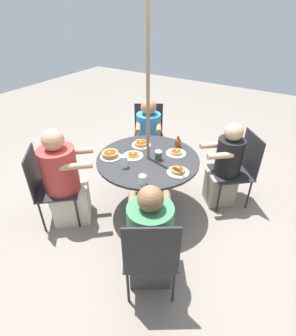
{
  "coord_description": "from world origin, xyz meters",
  "views": [
    {
      "loc": [
        2.15,
        1.33,
        2.26
      ],
      "look_at": [
        0.0,
        0.0,
        0.61
      ],
      "focal_mm": 28.0,
      "sensor_mm": 36.0,
      "label": 1
    }
  ],
  "objects_px": {
    "patio_chair_east": "(48,183)",
    "patio_chair_south": "(151,253)",
    "diner_east": "(65,182)",
    "patio_chair_north": "(149,132)",
    "pancake_plate_b": "(176,153)",
    "drinking_glass_b": "(143,180)",
    "pancake_plate_e": "(141,144)",
    "pancake_plate_d": "(178,171)",
    "pancake_plate_c": "(133,155)",
    "diner_north": "(148,139)",
    "drinking_glass_a": "(124,161)",
    "patio_chair_west": "(239,166)",
    "coffee_cup": "(158,155)",
    "patio_table": "(148,168)",
    "syrup_bottle": "(178,143)",
    "diner_south": "(150,239)",
    "diner_west": "(225,168)",
    "pancake_plate_a": "(110,155)"
  },
  "relations": [
    {
      "from": "patio_chair_east",
      "to": "patio_chair_south",
      "type": "distance_m",
      "value": 1.48
    },
    {
      "from": "diner_east",
      "to": "patio_chair_north",
      "type": "bearing_deg",
      "value": 134.3
    },
    {
      "from": "pancake_plate_b",
      "to": "drinking_glass_b",
      "type": "distance_m",
      "value": 0.7
    },
    {
      "from": "pancake_plate_e",
      "to": "pancake_plate_d",
      "type": "bearing_deg",
      "value": 65.15
    },
    {
      "from": "patio_chair_north",
      "to": "pancake_plate_c",
      "type": "distance_m",
      "value": 1.14
    },
    {
      "from": "diner_north",
      "to": "drinking_glass_a",
      "type": "xyz_separation_m",
      "value": [
        1.1,
        0.37,
        0.31
      ]
    },
    {
      "from": "patio_chair_west",
      "to": "patio_chair_north",
      "type": "bearing_deg",
      "value": 40.44
    },
    {
      "from": "pancake_plate_b",
      "to": "pancake_plate_e",
      "type": "relative_size",
      "value": 1.0
    },
    {
      "from": "pancake_plate_d",
      "to": "drinking_glass_a",
      "type": "xyz_separation_m",
      "value": [
        0.2,
        -0.54,
        0.05
      ]
    },
    {
      "from": "coffee_cup",
      "to": "drinking_glass_b",
      "type": "distance_m",
      "value": 0.49
    },
    {
      "from": "pancake_plate_c",
      "to": "patio_table",
      "type": "bearing_deg",
      "value": 109.46
    },
    {
      "from": "patio_chair_north",
      "to": "diner_east",
      "type": "bearing_deg",
      "value": 54.25
    },
    {
      "from": "patio_chair_east",
      "to": "syrup_bottle",
      "type": "relative_size",
      "value": 6.82
    },
    {
      "from": "patio_chair_south",
      "to": "drinking_glass_b",
      "type": "relative_size",
      "value": 9.3
    },
    {
      "from": "patio_chair_east",
      "to": "pancake_plate_e",
      "type": "bearing_deg",
      "value": 105.59
    },
    {
      "from": "syrup_bottle",
      "to": "coffee_cup",
      "type": "distance_m",
      "value": 0.39
    },
    {
      "from": "pancake_plate_c",
      "to": "pancake_plate_d",
      "type": "distance_m",
      "value": 0.58
    },
    {
      "from": "patio_chair_west",
      "to": "pancake_plate_d",
      "type": "distance_m",
      "value": 0.97
    },
    {
      "from": "pancake_plate_b",
      "to": "drinking_glass_a",
      "type": "xyz_separation_m",
      "value": [
        0.54,
        -0.35,
        0.05
      ]
    },
    {
      "from": "syrup_bottle",
      "to": "coffee_cup",
      "type": "height_order",
      "value": "syrup_bottle"
    },
    {
      "from": "pancake_plate_d",
      "to": "syrup_bottle",
      "type": "relative_size",
      "value": 1.69
    },
    {
      "from": "diner_south",
      "to": "pancake_plate_d",
      "type": "bearing_deg",
      "value": 64.96
    },
    {
      "from": "patio_chair_north",
      "to": "coffee_cup",
      "type": "bearing_deg",
      "value": 95.64
    },
    {
      "from": "diner_south",
      "to": "pancake_plate_c",
      "type": "distance_m",
      "value": 1.04
    },
    {
      "from": "diner_west",
      "to": "pancake_plate_e",
      "type": "distance_m",
      "value": 1.07
    },
    {
      "from": "pancake_plate_b",
      "to": "pancake_plate_e",
      "type": "distance_m",
      "value": 0.46
    },
    {
      "from": "patio_chair_south",
      "to": "pancake_plate_a",
      "type": "relative_size",
      "value": 4.05
    },
    {
      "from": "diner_north",
      "to": "pancake_plate_a",
      "type": "height_order",
      "value": "diner_north"
    },
    {
      "from": "coffee_cup",
      "to": "diner_east",
      "type": "bearing_deg",
      "value": -51.5
    },
    {
      "from": "patio_table",
      "to": "pancake_plate_c",
      "type": "bearing_deg",
      "value": -70.54
    },
    {
      "from": "diner_south",
      "to": "pancake_plate_b",
      "type": "height_order",
      "value": "diner_south"
    },
    {
      "from": "pancake_plate_e",
      "to": "drinking_glass_a",
      "type": "xyz_separation_m",
      "value": [
        0.5,
        0.1,
        0.05
      ]
    },
    {
      "from": "coffee_cup",
      "to": "diner_west",
      "type": "bearing_deg",
      "value": 133.65
    },
    {
      "from": "pancake_plate_c",
      "to": "patio_chair_north",
      "type": "bearing_deg",
      "value": -157.59
    },
    {
      "from": "diner_south",
      "to": "drinking_glass_b",
      "type": "distance_m",
      "value": 0.56
    },
    {
      "from": "pancake_plate_c",
      "to": "pancake_plate_d",
      "type": "height_order",
      "value": "pancake_plate_d"
    },
    {
      "from": "patio_table",
      "to": "patio_chair_east",
      "type": "xyz_separation_m",
      "value": [
        0.75,
        -0.85,
        -0.08
      ]
    },
    {
      "from": "diner_north",
      "to": "diner_east",
      "type": "distance_m",
      "value": 1.45
    },
    {
      "from": "pancake_plate_c",
      "to": "diner_north",
      "type": "bearing_deg",
      "value": -159.33
    },
    {
      "from": "pancake_plate_c",
      "to": "drinking_glass_a",
      "type": "bearing_deg",
      "value": 10.13
    },
    {
      "from": "patio_table",
      "to": "patio_chair_south",
      "type": "relative_size",
      "value": 1.24
    },
    {
      "from": "diner_north",
      "to": "diner_south",
      "type": "relative_size",
      "value": 1.02
    },
    {
      "from": "patio_chair_north",
      "to": "diner_east",
      "type": "distance_m",
      "value": 1.6
    },
    {
      "from": "pancake_plate_c",
      "to": "patio_chair_south",
      "type": "bearing_deg",
      "value": 41.0
    },
    {
      "from": "pancake_plate_a",
      "to": "drinking_glass_b",
      "type": "xyz_separation_m",
      "value": [
        0.24,
        0.59,
        0.02
      ]
    },
    {
      "from": "patio_chair_north",
      "to": "patio_chair_west",
      "type": "height_order",
      "value": "same"
    },
    {
      "from": "syrup_bottle",
      "to": "drinking_glass_a",
      "type": "distance_m",
      "value": 0.77
    },
    {
      "from": "patio_chair_west",
      "to": "patio_chair_east",
      "type": "bearing_deg",
      "value": 90.42
    },
    {
      "from": "patio_table",
      "to": "pancake_plate_a",
      "type": "distance_m",
      "value": 0.46
    },
    {
      "from": "patio_table",
      "to": "pancake_plate_c",
      "type": "xyz_separation_m",
      "value": [
        0.06,
        -0.16,
        0.15
      ]
    }
  ]
}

